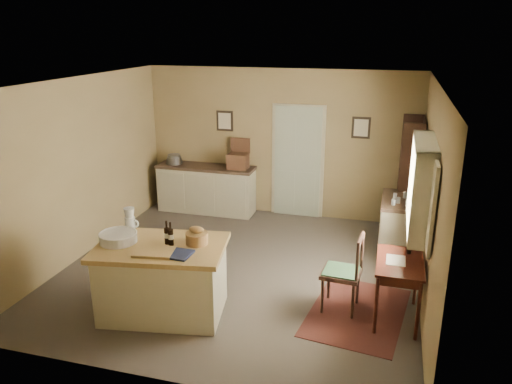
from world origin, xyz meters
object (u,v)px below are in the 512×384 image
desk_chair (341,273)px  right_cabinet (399,226)px  sideboard (207,187)px  writing_desk (399,268)px  shelving_unit (412,179)px  work_island (162,277)px

desk_chair → right_cabinet: 1.98m
sideboard → desk_chair: bearing=-45.0°
right_cabinet → sideboard: bearing=164.2°
sideboard → writing_desk: sideboard is taller
right_cabinet → desk_chair: bearing=-110.0°
desk_chair → right_cabinet: bearing=74.6°
shelving_unit → work_island: bearing=-131.2°
work_island → shelving_unit: 4.46m
shelving_unit → desk_chair: bearing=-107.3°
writing_desk → desk_chair: bearing=176.7°
sideboard → writing_desk: bearing=-39.3°
desk_chair → right_cabinet: size_ratio=0.97×
sideboard → right_cabinet: (3.54, -1.00, -0.02)m
sideboard → shelving_unit: (3.69, -0.20, 0.52)m
writing_desk → right_cabinet: (-0.00, 1.90, -0.21)m
work_island → right_cabinet: size_ratio=1.63×
desk_chair → sideboard: bearing=139.7°
sideboard → writing_desk: size_ratio=2.12×
sideboard → desk_chair: sideboard is taller
desk_chair → work_island: bearing=-157.5°
work_island → writing_desk: size_ratio=1.89×
sideboard → desk_chair: (2.87, -2.86, 0.01)m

